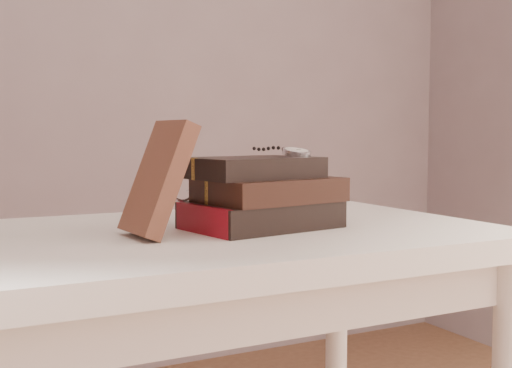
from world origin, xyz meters
TOP-DOWN VIEW (x-y plane):
  - back_wall at (0.00, 1.75)m, footprint 3.50×0.02m
  - table at (0.00, 0.35)m, footprint 1.00×0.60m
  - book_stack at (0.11, 0.32)m, footprint 0.27×0.20m
  - journal at (-0.08, 0.31)m, footprint 0.10×0.12m
  - pocket_watch at (0.17, 0.33)m, footprint 0.06×0.15m
  - eyeglasses at (0.01, 0.39)m, footprint 0.12×0.13m

SIDE VIEW (x-z plane):
  - table at x=0.00m, z-range 0.28..1.03m
  - book_stack at x=0.11m, z-range 0.75..0.87m
  - eyeglasses at x=0.01m, z-range 0.79..0.84m
  - journal at x=-0.08m, z-range 0.75..0.93m
  - pocket_watch at x=0.17m, z-range 0.87..0.89m
  - back_wall at x=0.00m, z-range 0.00..2.70m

